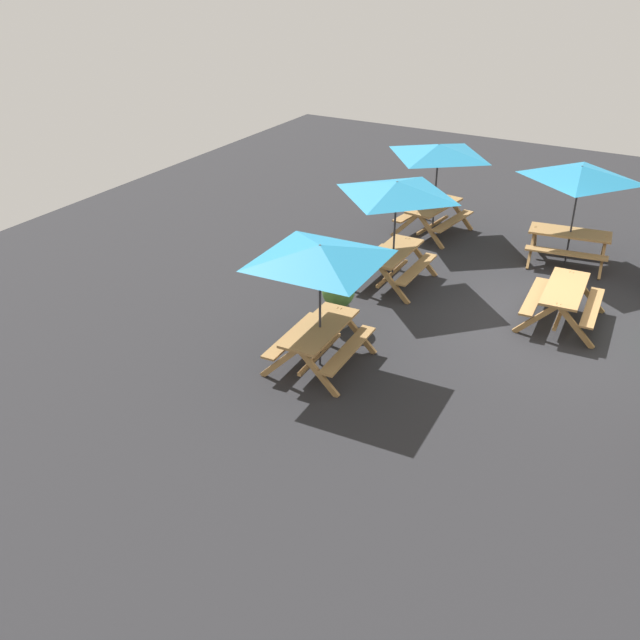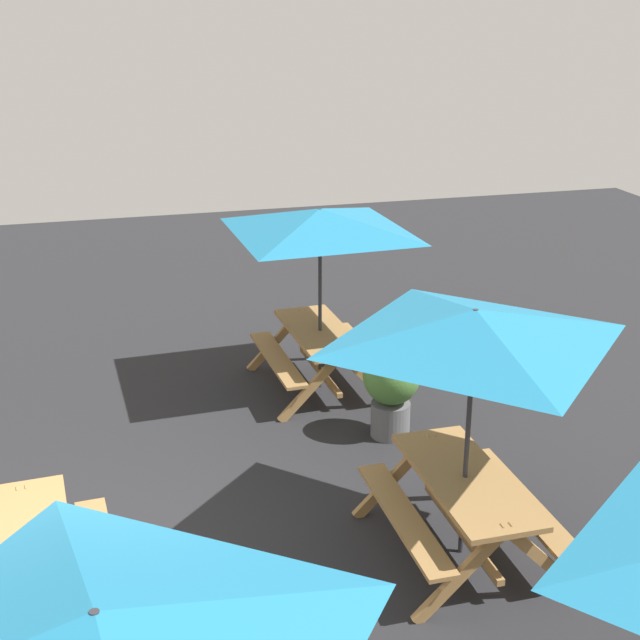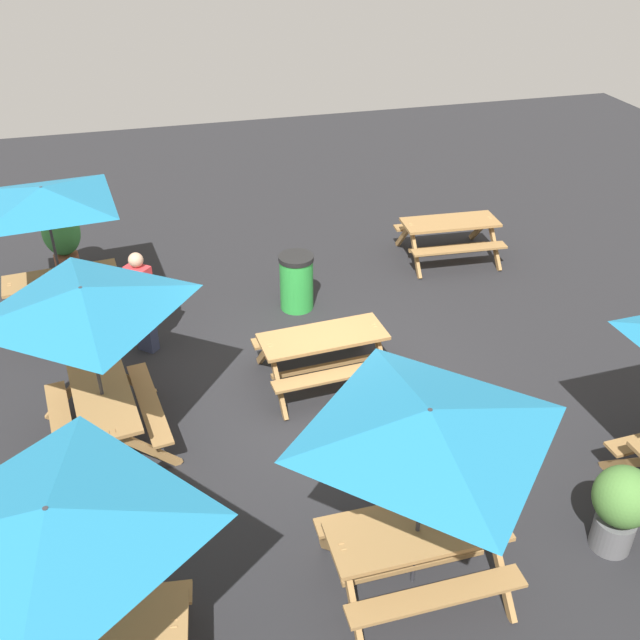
{
  "view_description": "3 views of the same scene",
  "coord_description": "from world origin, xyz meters",
  "px_view_note": "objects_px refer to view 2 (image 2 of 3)",
  "views": [
    {
      "loc": [
        13.11,
        2.3,
        6.79
      ],
      "look_at": [
        3.71,
        -3.05,
        0.9
      ],
      "focal_mm": 40.0,
      "sensor_mm": 36.0,
      "label": 1
    },
    {
      "loc": [
        -6.21,
        -0.4,
        4.71
      ],
      "look_at": [
        3.71,
        -3.05,
        0.9
      ],
      "focal_mm": 50.0,
      "sensor_mm": 36.0,
      "label": 2
    },
    {
      "loc": [
        -2.22,
        -7.83,
        6.29
      ],
      "look_at": [
        -0.0,
        0.49,
        0.9
      ],
      "focal_mm": 40.0,
      "sensor_mm": 36.0,
      "label": 3
    }
  ],
  "objects_px": {
    "picnic_table_1": "(320,234)",
    "picnic_table_4": "(26,561)",
    "potted_plant_1": "(391,384)",
    "picnic_table_5": "(474,345)"
  },
  "relations": [
    {
      "from": "picnic_table_5",
      "to": "potted_plant_1",
      "type": "distance_m",
      "value": 2.65
    },
    {
      "from": "picnic_table_1",
      "to": "potted_plant_1",
      "type": "relative_size",
      "value": 2.59
    },
    {
      "from": "picnic_table_1",
      "to": "potted_plant_1",
      "type": "xyz_separation_m",
      "value": [
        -1.46,
        -0.42,
        -1.36
      ]
    },
    {
      "from": "picnic_table_4",
      "to": "picnic_table_5",
      "type": "height_order",
      "value": "picnic_table_5"
    },
    {
      "from": "picnic_table_4",
      "to": "potted_plant_1",
      "type": "xyz_separation_m",
      "value": [
        2.26,
        -3.77,
        0.07
      ]
    },
    {
      "from": "picnic_table_1",
      "to": "picnic_table_4",
      "type": "distance_m",
      "value": 5.2
    },
    {
      "from": "potted_plant_1",
      "to": "picnic_table_1",
      "type": "bearing_deg",
      "value": 16.19
    },
    {
      "from": "picnic_table_1",
      "to": "picnic_table_4",
      "type": "xyz_separation_m",
      "value": [
        -3.72,
        3.35,
        -1.43
      ]
    },
    {
      "from": "picnic_table_5",
      "to": "potted_plant_1",
      "type": "height_order",
      "value": "picnic_table_5"
    },
    {
      "from": "picnic_table_1",
      "to": "potted_plant_1",
      "type": "bearing_deg",
      "value": -166.45
    }
  ]
}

